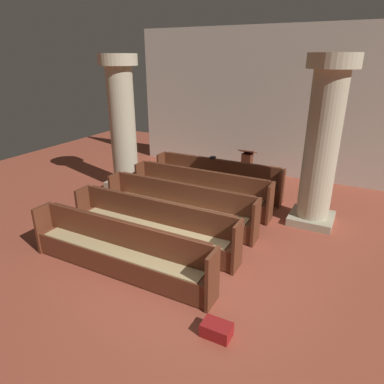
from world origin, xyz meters
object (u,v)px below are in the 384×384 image
lectern (246,169)px  pew_row_4 (119,249)px  pew_row_1 (200,189)px  pew_row_3 (153,224)px  pillar_aisle_side (322,142)px  pew_row_0 (217,177)px  pew_row_2 (179,204)px  kneeler_box_red (217,330)px  pillar_far_side (122,122)px  hymn_book (212,158)px

lectern → pew_row_4: bearing=-95.0°
pew_row_1 → pew_row_4: size_ratio=1.00×
pew_row_3 → pillar_aisle_side: 4.01m
pew_row_0 → pew_row_3: 3.23m
pew_row_2 → pillar_aisle_side: size_ratio=1.00×
lectern → pew_row_3: bearing=-96.2°
pillar_aisle_side → kneeler_box_red: 4.66m
pew_row_2 → pew_row_4: size_ratio=1.00×
pillar_far_side → pew_row_0: bearing=14.7°
pew_row_1 → hymn_book: bearing=100.7°
pew_row_0 → pew_row_1: size_ratio=1.00×
pew_row_0 → pew_row_3: (0.00, -3.23, 0.00)m
lectern → pew_row_2: bearing=-98.2°
pew_row_3 → hymn_book: 3.45m
lectern → pew_row_0: bearing=-112.6°
pew_row_1 → pillar_far_side: bearing=171.7°
pew_row_3 → pew_row_4: bearing=-90.0°
pew_row_2 → hymn_book: 2.40m
pew_row_2 → pillar_aisle_side: pillar_aisle_side is taller
pew_row_4 → pillar_far_side: size_ratio=1.00×
pew_row_2 → pew_row_4: same height
pew_row_1 → lectern: size_ratio=3.40×
lectern → pillar_far_side: bearing=-149.6°
pew_row_2 → hymn_book: bearing=95.8°
pillar_far_side → hymn_book: 2.73m
pew_row_4 → hymn_book: (-0.24, 4.49, 0.48)m
pew_row_4 → hymn_book: size_ratio=19.82×
pew_row_2 → pew_row_3: same height
pew_row_2 → hymn_book: hymn_book is taller
pew_row_2 → kneeler_box_red: size_ratio=8.92×
pew_row_3 → lectern: size_ratio=3.40×
pew_row_0 → pillar_far_side: pillar_far_side is taller
pillar_aisle_side → pew_row_4: bearing=-126.1°
pew_row_2 → hymn_book: (-0.24, 2.34, 0.48)m
pew_row_4 → pillar_far_side: pillar_far_side is taller
pillar_aisle_side → hymn_book: size_ratio=19.91×
pew_row_2 → pillar_aisle_side: 3.41m
pew_row_0 → pew_row_1: bearing=-90.0°
kneeler_box_red → pew_row_2: bearing=128.0°
pew_row_3 → pillar_far_side: (-2.64, 2.54, 1.43)m
pillar_aisle_side → pillar_far_side: bearing=-179.3°
pew_row_0 → pew_row_4: 4.31m
pillar_far_side → kneeler_box_red: pillar_far_side is taller
pew_row_1 → pew_row_4: (0.00, -3.23, 0.00)m
pew_row_4 → kneeler_box_red: pew_row_4 is taller
hymn_book → kneeler_box_red: size_ratio=0.45×
lectern → hymn_book: 1.29m
pew_row_4 → lectern: size_ratio=3.40×
pillar_aisle_side → kneeler_box_red: pillar_aisle_side is taller
lectern → kneeler_box_red: size_ratio=2.62×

